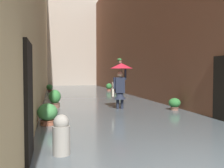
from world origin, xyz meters
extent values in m
plane|color=#605B56|center=(0.00, -13.25, 0.00)|extent=(66.25, 66.25, 0.00)
cube|color=#515B60|center=(0.00, -13.25, 0.10)|extent=(6.34, 32.50, 0.20)
cube|color=brown|center=(-3.67, -13.25, 4.83)|extent=(1.80, 30.50, 9.66)
cube|color=brown|center=(-2.67, -15.83, 2.48)|extent=(0.20, 0.70, 0.18)
ellipsoid|color=#387F3D|center=(-2.67, -15.83, 2.64)|extent=(0.28, 0.76, 0.24)
cube|color=black|center=(2.75, -1.67, 1.10)|extent=(0.08, 1.10, 2.20)
cube|color=#A89989|center=(0.00, -27.40, 6.67)|extent=(9.14, 1.80, 13.34)
cube|color=black|center=(-0.28, -7.21, 0.05)|extent=(0.13, 0.25, 0.10)
cylinder|color=#1E2333|center=(-0.28, -7.21, 0.47)|extent=(0.13, 0.13, 0.75)
cube|color=black|center=(-0.46, -7.20, 0.05)|extent=(0.13, 0.25, 0.10)
cylinder|color=#1E2333|center=(-0.46, -7.20, 0.47)|extent=(0.13, 0.13, 0.75)
cube|color=#1E2333|center=(-0.37, -7.20, 1.17)|extent=(0.39, 0.25, 0.64)
cone|color=#1E2333|center=(-0.37, -7.20, 0.73)|extent=(0.53, 0.53, 0.28)
sphere|color=#DBB293|center=(-0.37, -7.20, 1.60)|extent=(0.23, 0.23, 0.23)
cylinder|color=#1E2333|center=(-0.60, -7.19, 1.61)|extent=(0.09, 0.09, 0.44)
cylinder|color=#1E2333|center=(-0.14, -7.22, 1.25)|extent=(0.09, 0.09, 0.48)
cylinder|color=black|center=(-0.43, -7.20, 1.72)|extent=(0.02, 0.02, 0.47)
cone|color=red|center=(-0.43, -7.20, 1.96)|extent=(0.93, 0.93, 0.22)
cylinder|color=black|center=(-0.43, -7.20, 2.10)|extent=(0.01, 0.01, 0.08)
cube|color=beige|center=(-0.06, -7.21, 0.87)|extent=(0.08, 0.28, 0.32)
torus|color=beige|center=(-0.06, -7.21, 1.15)|extent=(0.04, 0.30, 0.30)
cylinder|color=brown|center=(2.50, -18.19, 0.14)|extent=(0.33, 0.33, 0.29)
torus|color=brown|center=(2.50, -18.19, 0.29)|extent=(0.36, 0.36, 0.04)
ellipsoid|color=#2D7033|center=(2.50, -18.19, 0.51)|extent=(0.50, 0.50, 0.45)
cylinder|color=#9E563D|center=(2.48, -4.55, 0.16)|extent=(0.39, 0.39, 0.32)
torus|color=brown|center=(2.48, -4.55, 0.32)|extent=(0.43, 0.43, 0.04)
ellipsoid|color=#428947|center=(2.48, -4.55, 0.56)|extent=(0.57, 0.57, 0.48)
cylinder|color=brown|center=(-2.37, -6.32, 0.15)|extent=(0.29, 0.29, 0.30)
torus|color=brown|center=(-2.37, -6.32, 0.30)|extent=(0.33, 0.33, 0.04)
ellipsoid|color=#2D7033|center=(-2.37, -6.32, 0.49)|extent=(0.47, 0.47, 0.37)
cylinder|color=brown|center=(-2.25, -17.52, 0.16)|extent=(0.33, 0.33, 0.32)
torus|color=brown|center=(-2.25, -17.52, 0.32)|extent=(0.37, 0.37, 0.04)
ellipsoid|color=#2D7033|center=(-2.25, -17.52, 0.56)|extent=(0.48, 0.48, 0.48)
cylinder|color=brown|center=(-2.49, -15.51, 0.13)|extent=(0.38, 0.38, 0.26)
torus|color=brown|center=(-2.49, -15.51, 0.26)|extent=(0.41, 0.41, 0.04)
ellipsoid|color=#387F3D|center=(-2.49, -15.51, 0.47)|extent=(0.55, 0.55, 0.42)
cylinder|color=brown|center=(2.23, -8.14, 0.19)|extent=(0.40, 0.40, 0.38)
torus|color=brown|center=(2.23, -8.14, 0.38)|extent=(0.43, 0.43, 0.04)
ellipsoid|color=#387F3D|center=(2.23, -8.14, 0.67)|extent=(0.50, 0.50, 0.57)
cylinder|color=gray|center=(2.20, -1.79, 0.36)|extent=(0.31, 0.31, 0.72)
sphere|color=gray|center=(2.20, -1.79, 0.79)|extent=(0.28, 0.28, 0.28)
camera|label=1|loc=(2.37, 2.83, 1.68)|focal=40.80mm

